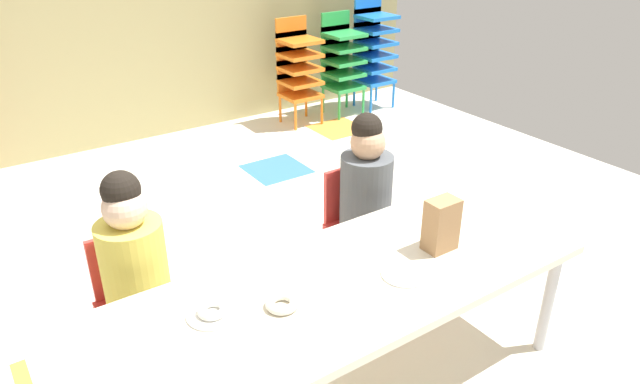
# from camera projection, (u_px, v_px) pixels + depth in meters

# --- Properties ---
(ground_plane) EXTENTS (6.11, 5.15, 0.02)m
(ground_plane) POSITION_uv_depth(u_px,v_px,m) (259.00, 303.00, 2.94)
(ground_plane) COLOR silver
(craft_table) EXTENTS (2.03, 0.71, 0.54)m
(craft_table) POSITION_uv_depth(u_px,v_px,m) (334.00, 294.00, 2.16)
(craft_table) COLOR beige
(craft_table) RESTS_ON ground_plane
(seated_child_near_camera) EXTENTS (0.32, 0.31, 0.92)m
(seated_child_near_camera) POSITION_uv_depth(u_px,v_px,m) (132.00, 257.00, 2.29)
(seated_child_near_camera) COLOR red
(seated_child_near_camera) RESTS_ON ground_plane
(seated_child_middle_seat) EXTENTS (0.33, 0.33, 0.92)m
(seated_child_middle_seat) POSITION_uv_depth(u_px,v_px,m) (365.00, 185.00, 2.88)
(seated_child_middle_seat) COLOR red
(seated_child_middle_seat) RESTS_ON ground_plane
(kid_chair_orange_stack) EXTENTS (0.32, 0.30, 0.92)m
(kid_chair_orange_stack) POSITION_uv_depth(u_px,v_px,m) (298.00, 66.00, 5.10)
(kid_chair_orange_stack) COLOR orange
(kid_chair_orange_stack) RESTS_ON ground_plane
(kid_chair_green_stack) EXTENTS (0.32, 0.30, 0.92)m
(kid_chair_green_stack) POSITION_uv_depth(u_px,v_px,m) (341.00, 58.00, 5.34)
(kid_chair_green_stack) COLOR green
(kid_chair_green_stack) RESTS_ON ground_plane
(kid_chair_blue_stack) EXTENTS (0.32, 0.30, 1.04)m
(kid_chair_blue_stack) POSITION_uv_depth(u_px,v_px,m) (373.00, 47.00, 5.50)
(kid_chair_blue_stack) COLOR blue
(kid_chair_blue_stack) RESTS_ON ground_plane
(paper_bag_brown) EXTENTS (0.13, 0.09, 0.22)m
(paper_bag_brown) POSITION_uv_depth(u_px,v_px,m) (441.00, 225.00, 2.32)
(paper_bag_brown) COLOR #9E754C
(paper_bag_brown) RESTS_ON craft_table
(paper_plate_near_edge) EXTENTS (0.18, 0.18, 0.01)m
(paper_plate_near_edge) POSITION_uv_depth(u_px,v_px,m) (213.00, 314.00, 1.99)
(paper_plate_near_edge) COLOR white
(paper_plate_near_edge) RESTS_ON craft_table
(paper_plate_center_table) EXTENTS (0.18, 0.18, 0.01)m
(paper_plate_center_table) POSITION_uv_depth(u_px,v_px,m) (405.00, 274.00, 2.20)
(paper_plate_center_table) COLOR white
(paper_plate_center_table) RESTS_ON craft_table
(donut_powdered_on_plate) EXTENTS (0.11, 0.11, 0.03)m
(donut_powdered_on_plate) POSITION_uv_depth(u_px,v_px,m) (212.00, 310.00, 1.98)
(donut_powdered_on_plate) COLOR white
(donut_powdered_on_plate) RESTS_ON craft_table
(donut_powdered_loose) EXTENTS (0.12, 0.12, 0.03)m
(donut_powdered_loose) POSITION_uv_depth(u_px,v_px,m) (282.00, 303.00, 2.02)
(donut_powdered_loose) COLOR white
(donut_powdered_loose) RESTS_ON craft_table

